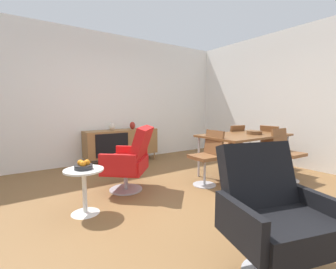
{
  "coord_description": "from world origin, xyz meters",
  "views": [
    {
      "loc": [
        -1.65,
        -2.45,
        1.22
      ],
      "look_at": [
        0.27,
        0.32,
        0.82
      ],
      "focal_mm": 24.76,
      "sensor_mm": 36.0,
      "label": 1
    }
  ],
  "objects_px": {
    "dining_chair_front_right": "(285,152)",
    "armchair_black_shell": "(272,212)",
    "lounge_chair_red": "(130,159)",
    "wooden_bowl_on_table": "(254,133)",
    "dining_chair_near_window": "(208,155)",
    "side_table_round": "(84,186)",
    "sideboard": "(122,142)",
    "dining_chair_back_right": "(232,144)",
    "vase_sculptural_dark": "(132,125)",
    "dining_chair_far_end": "(272,145)",
    "fruit_bowl": "(83,166)",
    "dining_table": "(244,137)",
    "vase_cobalt": "(112,127)"
  },
  "relations": [
    {
      "from": "dining_table",
      "to": "side_table_round",
      "type": "relative_size",
      "value": 3.08
    },
    {
      "from": "dining_chair_near_window",
      "to": "dining_chair_front_right",
      "type": "distance_m",
      "value": 1.36
    },
    {
      "from": "vase_sculptural_dark",
      "to": "fruit_bowl",
      "type": "relative_size",
      "value": 0.82
    },
    {
      "from": "dining_chair_far_end",
      "to": "wooden_bowl_on_table",
      "type": "bearing_deg",
      "value": -172.9
    },
    {
      "from": "side_table_round",
      "to": "armchair_black_shell",
      "type": "bearing_deg",
      "value": -64.17
    },
    {
      "from": "dining_chair_front_right",
      "to": "armchair_black_shell",
      "type": "relative_size",
      "value": 0.9
    },
    {
      "from": "dining_table",
      "to": "side_table_round",
      "type": "bearing_deg",
      "value": 178.44
    },
    {
      "from": "dining_chair_near_window",
      "to": "fruit_bowl",
      "type": "xyz_separation_m",
      "value": [
        -1.86,
        0.08,
        0.09
      ]
    },
    {
      "from": "vase_sculptural_dark",
      "to": "dining_chair_back_right",
      "type": "relative_size",
      "value": 0.19
    },
    {
      "from": "dining_chair_back_right",
      "to": "fruit_bowl",
      "type": "xyz_separation_m",
      "value": [
        -3.1,
        -0.48,
        0.09
      ]
    },
    {
      "from": "dining_chair_far_end",
      "to": "lounge_chair_red",
      "type": "distance_m",
      "value": 2.93
    },
    {
      "from": "armchair_black_shell",
      "to": "fruit_bowl",
      "type": "relative_size",
      "value": 4.73
    },
    {
      "from": "wooden_bowl_on_table",
      "to": "dining_chair_back_right",
      "type": "distance_m",
      "value": 0.75
    },
    {
      "from": "sideboard",
      "to": "fruit_bowl",
      "type": "height_order",
      "value": "sideboard"
    },
    {
      "from": "sideboard",
      "to": "dining_chair_back_right",
      "type": "xyz_separation_m",
      "value": [
        1.73,
        -1.63,
        0.03
      ]
    },
    {
      "from": "vase_cobalt",
      "to": "fruit_bowl",
      "type": "xyz_separation_m",
      "value": [
        -1.16,
        -2.11,
        -0.23
      ]
    },
    {
      "from": "wooden_bowl_on_table",
      "to": "dining_chair_near_window",
      "type": "xyz_separation_m",
      "value": [
        -1.03,
        0.09,
        -0.3
      ]
    },
    {
      "from": "vase_sculptural_dark",
      "to": "dining_chair_front_right",
      "type": "relative_size",
      "value": 0.19
    },
    {
      "from": "dining_chair_near_window",
      "to": "side_table_round",
      "type": "bearing_deg",
      "value": 177.59
    },
    {
      "from": "sideboard",
      "to": "wooden_bowl_on_table",
      "type": "relative_size",
      "value": 6.15
    },
    {
      "from": "dining_chair_back_right",
      "to": "dining_chair_front_right",
      "type": "distance_m",
      "value": 1.12
    },
    {
      "from": "dining_chair_back_right",
      "to": "lounge_chair_red",
      "type": "height_order",
      "value": "lounge_chair_red"
    },
    {
      "from": "lounge_chair_red",
      "to": "dining_chair_near_window",
      "type": "bearing_deg",
      "value": -22.77
    },
    {
      "from": "dining_chair_far_end",
      "to": "dining_chair_front_right",
      "type": "relative_size",
      "value": 1.0
    },
    {
      "from": "dining_table",
      "to": "wooden_bowl_on_table",
      "type": "bearing_deg",
      "value": -33.55
    },
    {
      "from": "side_table_round",
      "to": "vase_sculptural_dark",
      "type": "bearing_deg",
      "value": 52.09
    },
    {
      "from": "dining_table",
      "to": "wooden_bowl_on_table",
      "type": "distance_m",
      "value": 0.18
    },
    {
      "from": "dining_chair_near_window",
      "to": "armchair_black_shell",
      "type": "relative_size",
      "value": 0.9
    },
    {
      "from": "vase_sculptural_dark",
      "to": "dining_chair_near_window",
      "type": "xyz_separation_m",
      "value": [
        0.22,
        -2.19,
        -0.33
      ]
    },
    {
      "from": "lounge_chair_red",
      "to": "wooden_bowl_on_table",
      "type": "bearing_deg",
      "value": -14.58
    },
    {
      "from": "wooden_bowl_on_table",
      "to": "dining_chair_front_right",
      "type": "bearing_deg",
      "value": -65.52
    },
    {
      "from": "sideboard",
      "to": "dining_chair_back_right",
      "type": "relative_size",
      "value": 1.87
    },
    {
      "from": "wooden_bowl_on_table",
      "to": "fruit_bowl",
      "type": "height_order",
      "value": "wooden_bowl_on_table"
    },
    {
      "from": "dining_chair_far_end",
      "to": "side_table_round",
      "type": "distance_m",
      "value": 3.65
    },
    {
      "from": "dining_chair_near_window",
      "to": "armchair_black_shell",
      "type": "height_order",
      "value": "armchair_black_shell"
    },
    {
      "from": "sideboard",
      "to": "side_table_round",
      "type": "xyz_separation_m",
      "value": [
        -1.37,
        -2.11,
        -0.12
      ]
    },
    {
      "from": "vase_cobalt",
      "to": "wooden_bowl_on_table",
      "type": "height_order",
      "value": "vase_cobalt"
    },
    {
      "from": "vase_cobalt",
      "to": "armchair_black_shell",
      "type": "height_order",
      "value": "armchair_black_shell"
    },
    {
      "from": "dining_chair_far_end",
      "to": "vase_sculptural_dark",
      "type": "bearing_deg",
      "value": 132.36
    },
    {
      "from": "dining_table",
      "to": "vase_sculptural_dark",
      "type": "bearing_deg",
      "value": 116.85
    },
    {
      "from": "vase_sculptural_dark",
      "to": "lounge_chair_red",
      "type": "xyz_separation_m",
      "value": [
        -0.89,
        -1.73,
        -0.34
      ]
    },
    {
      "from": "dining_chair_far_end",
      "to": "lounge_chair_red",
      "type": "bearing_deg",
      "value": 170.88
    },
    {
      "from": "dining_chair_near_window",
      "to": "armchair_black_shell",
      "type": "distance_m",
      "value": 1.96
    },
    {
      "from": "sideboard",
      "to": "fruit_bowl",
      "type": "relative_size",
      "value": 8.0
    },
    {
      "from": "dining_chair_back_right",
      "to": "fruit_bowl",
      "type": "distance_m",
      "value": 3.14
    },
    {
      "from": "dining_chair_front_right",
      "to": "dining_chair_far_end",
      "type": "bearing_deg",
      "value": 46.19
    },
    {
      "from": "lounge_chair_red",
      "to": "fruit_bowl",
      "type": "xyz_separation_m",
      "value": [
        -0.75,
        -0.39,
        0.09
      ]
    },
    {
      "from": "dining_chair_back_right",
      "to": "fruit_bowl",
      "type": "bearing_deg",
      "value": -171.12
    },
    {
      "from": "armchair_black_shell",
      "to": "side_table_round",
      "type": "distance_m",
      "value": 1.96
    },
    {
      "from": "dining_chair_near_window",
      "to": "side_table_round",
      "type": "height_order",
      "value": "dining_chair_near_window"
    }
  ]
}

